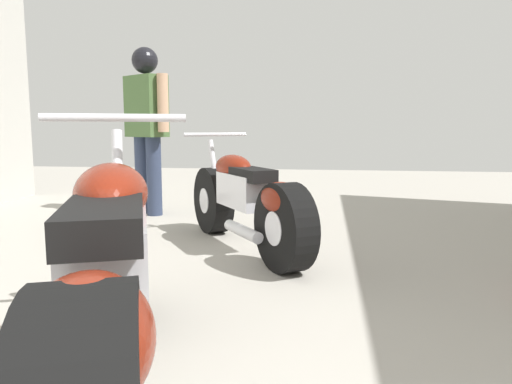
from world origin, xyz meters
The scene contains 4 objects.
ground_plane centered at (0.00, 3.00, 0.00)m, with size 15.98×15.98×0.00m, color #A8A399.
motorcycle_maroon_cruiser centered at (-0.01, 1.66, 0.41)m, with size 1.01×2.02×0.98m.
motorcycle_black_naked centered at (0.07, 3.78, 0.37)m, with size 1.19×1.65×0.88m.
mechanic_in_blue centered at (-1.21, 5.15, 1.05)m, with size 0.63×0.47×1.74m.
Camera 1 is at (0.66, 0.27, 0.92)m, focal length 33.81 mm.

